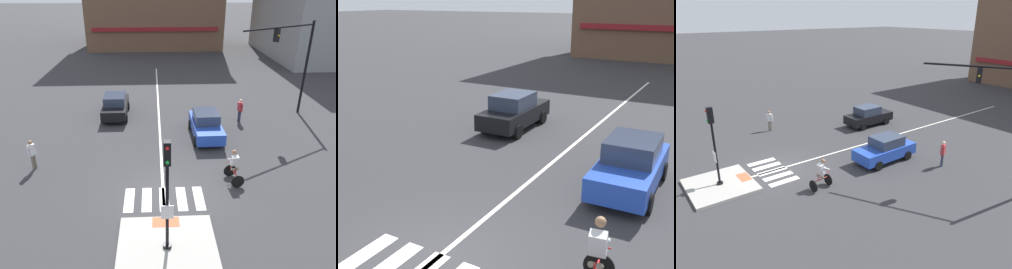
# 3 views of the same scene
# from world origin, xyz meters

# --- Properties ---
(ground_plane) EXTENTS (300.00, 300.00, 0.00)m
(ground_plane) POSITION_xyz_m (0.00, 0.00, 0.00)
(ground_plane) COLOR #333335
(crosswalk_stripe_a) EXTENTS (0.44, 1.80, 0.01)m
(crosswalk_stripe_a) POSITION_xyz_m (-1.60, -0.45, 0.00)
(crosswalk_stripe_a) COLOR silver
(crosswalk_stripe_a) RESTS_ON ground
(crosswalk_stripe_b) EXTENTS (0.44, 1.80, 0.01)m
(crosswalk_stripe_b) POSITION_xyz_m (-0.80, -0.45, 0.00)
(crosswalk_stripe_b) COLOR silver
(crosswalk_stripe_b) RESTS_ON ground
(lane_centre_line) EXTENTS (0.14, 28.00, 0.01)m
(lane_centre_line) POSITION_xyz_m (-0.03, 10.00, 0.00)
(lane_centre_line) COLOR silver
(lane_centre_line) RESTS_ON ground
(car_blue_eastbound_mid) EXTENTS (1.90, 4.13, 1.64)m
(car_blue_eastbound_mid) POSITION_xyz_m (2.89, 6.09, 0.81)
(car_blue_eastbound_mid) COLOR #2347B7
(car_blue_eastbound_mid) RESTS_ON ground
(car_black_westbound_far) EXTENTS (1.88, 4.12, 1.64)m
(car_black_westbound_far) POSITION_xyz_m (-3.20, 9.87, 0.81)
(car_black_westbound_far) COLOR black
(car_black_westbound_far) RESTS_ON ground
(cyclist) EXTENTS (0.81, 1.17, 1.68)m
(cyclist) POSITION_xyz_m (3.48, 0.88, 0.87)
(cyclist) COLOR black
(cyclist) RESTS_ON ground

